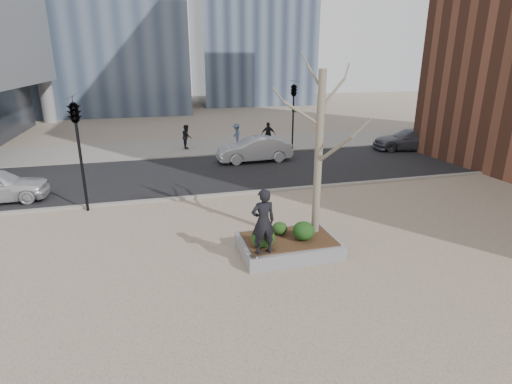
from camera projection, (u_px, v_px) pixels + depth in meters
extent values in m
plane|color=tan|center=(257.00, 256.00, 12.22)|extent=(120.00, 120.00, 0.00)
cube|color=black|center=(208.00, 173.00, 21.38)|extent=(60.00, 8.00, 0.02)
cube|color=gray|center=(193.00, 147.00, 27.80)|extent=(60.00, 6.00, 0.02)
cube|color=gray|center=(288.00, 246.00, 12.40)|extent=(3.00, 2.00, 0.45)
cube|color=#382314|center=(289.00, 239.00, 12.32)|extent=(2.70, 1.70, 0.04)
ellipsoid|color=#153410|center=(263.00, 237.00, 11.66)|extent=(0.71, 0.71, 0.60)
ellipsoid|color=#163A12|center=(280.00, 228.00, 12.53)|extent=(0.48, 0.48, 0.40)
ellipsoid|color=#183A12|center=(304.00, 231.00, 12.13)|extent=(0.67, 0.67, 0.57)
imported|color=black|center=(263.00, 222.00, 11.02)|extent=(0.72, 0.49, 1.89)
imported|color=#ADAFB5|center=(254.00, 149.00, 23.55)|extent=(4.40, 1.60, 1.44)
imported|color=#4E4F59|center=(410.00, 139.00, 26.68)|extent=(5.10, 3.06, 1.38)
imported|color=black|center=(187.00, 137.00, 26.99)|extent=(0.64, 0.81, 1.62)
imported|color=#44597B|center=(236.00, 135.00, 28.00)|extent=(0.64, 1.03, 1.54)
imported|color=black|center=(268.00, 134.00, 27.70)|extent=(1.05, 0.63, 1.67)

